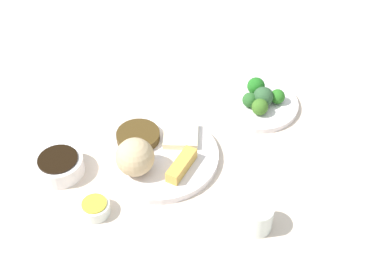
{
  "coord_description": "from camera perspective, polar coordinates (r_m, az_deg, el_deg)",
  "views": [
    {
      "loc": [
        -0.81,
        0.17,
        0.86
      ],
      "look_at": [
        0.02,
        -0.07,
        0.06
      ],
      "focal_mm": 47.8,
      "sensor_mm": 36.0,
      "label": 1
    }
  ],
  "objects": [
    {
      "name": "broccoli_floret_4",
      "position": [
        1.28,
        6.46,
        3.13
      ],
      "size": [
        0.04,
        0.04,
        0.04
      ],
      "primitive_type": "sphere",
      "color": "#2B6228",
      "rests_on": "broccoli_plate"
    },
    {
      "name": "sauce_ramekin_hot_mustard",
      "position": [
        1.07,
        -10.77,
        -8.79
      ],
      "size": [
        0.06,
        0.06,
        0.03
      ],
      "primitive_type": "cylinder",
      "color": "white",
      "rests_on": "tabletop"
    },
    {
      "name": "broccoli_floret_0",
      "position": [
        1.28,
        7.94,
        3.47
      ],
      "size": [
        0.05,
        0.05,
        0.05
      ],
      "primitive_type": "sphere",
      "color": "#305932",
      "rests_on": "broccoli_plate"
    },
    {
      "name": "soy_sauce_bowl_liquid",
      "position": [
        1.14,
        -14.76,
        -3.38
      ],
      "size": [
        0.09,
        0.09,
        0.0
      ],
      "primitive_type": "cylinder",
      "color": "black",
      "rests_on": "soy_sauce_bowl"
    },
    {
      "name": "broccoli_floret_2",
      "position": [
        1.25,
        7.58,
        2.35
      ],
      "size": [
        0.04,
        0.04,
        0.04
      ],
      "primitive_type": "sphere",
      "color": "#3D6E22",
      "rests_on": "broccoli_plate"
    },
    {
      "name": "rice_scoop",
      "position": [
        1.1,
        -6.38,
        -3.25
      ],
      "size": [
        0.08,
        0.08,
        0.08
      ],
      "primitive_type": "sphere",
      "color": "tan",
      "rests_on": "main_plate"
    },
    {
      "name": "sauce_ramekin_hot_mustard_liquid",
      "position": [
        1.06,
        -10.87,
        -8.28
      ],
      "size": [
        0.05,
        0.05,
        0.0
      ],
      "primitive_type": "cylinder",
      "color": "yellow",
      "rests_on": "sauce_ramekin_hot_mustard"
    },
    {
      "name": "tabletop",
      "position": [
        1.19,
        -2.99,
        -3.13
      ],
      "size": [
        2.2,
        2.2,
        0.02
      ],
      "primitive_type": "cube",
      "color": "beige",
      "rests_on": "ground"
    },
    {
      "name": "broccoli_plate",
      "position": [
        1.31,
        7.23,
        2.71
      ],
      "size": [
        0.21,
        0.21,
        0.01
      ],
      "primitive_type": "cylinder",
      "color": "white",
      "rests_on": "tabletop"
    },
    {
      "name": "broccoli_floret_1",
      "position": [
        1.3,
        9.52,
        3.49
      ],
      "size": [
        0.04,
        0.04,
        0.04
      ],
      "primitive_type": "sphere",
      "color": "#2A7220",
      "rests_on": "broccoli_plate"
    },
    {
      "name": "stir_fry_heap",
      "position": [
        1.19,
        -6.03,
        -0.89
      ],
      "size": [
        0.1,
        0.1,
        0.02
      ],
      "primitive_type": "cylinder",
      "color": "#483415",
      "rests_on": "main_plate"
    },
    {
      "name": "main_plate",
      "position": [
        1.16,
        -3.64,
        -3.14
      ],
      "size": [
        0.27,
        0.27,
        0.02
      ],
      "primitive_type": "cylinder",
      "color": "white",
      "rests_on": "tabletop"
    },
    {
      "name": "spring_roll",
      "position": [
        1.11,
        -1.17,
        -4.16
      ],
      "size": [
        0.09,
        0.09,
        0.03
      ],
      "primitive_type": "cube",
      "rotation": [
        0.0,
        0.0,
        2.38
      ],
      "color": "gold",
      "rests_on": "main_plate"
    },
    {
      "name": "soy_sauce_bowl",
      "position": [
        1.16,
        -14.58,
        -4.12
      ],
      "size": [
        0.11,
        0.11,
        0.04
      ],
      "primitive_type": "cylinder",
      "color": "white",
      "rests_on": "tabletop"
    },
    {
      "name": "broccoli_floret_3",
      "position": [
        1.31,
        7.16,
        4.66
      ],
      "size": [
        0.05,
        0.05,
        0.05
      ],
      "primitive_type": "sphere",
      "color": "#1F6C1D",
      "rests_on": "broccoli_plate"
    },
    {
      "name": "teacup",
      "position": [
        1.03,
        7.31,
        -9.88
      ],
      "size": [
        0.06,
        0.06,
        0.06
      ],
      "primitive_type": "cylinder",
      "color": "white",
      "rests_on": "tabletop"
    },
    {
      "name": "crab_rangoon_wonton",
      "position": [
        1.19,
        -1.25,
        -0.85
      ],
      "size": [
        0.1,
        0.1,
        0.01
      ],
      "primitive_type": "cube",
      "rotation": [
        0.0,
        0.0,
        -0.32
      ],
      "color": "beige",
      "rests_on": "main_plate"
    }
  ]
}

